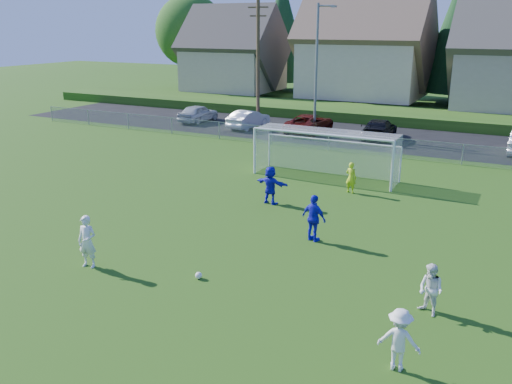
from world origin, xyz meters
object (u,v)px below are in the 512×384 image
player_white_b (431,290)px  goalkeeper (351,178)px  car_a (198,113)px  car_d (379,129)px  player_white_c (399,340)px  car_c (309,123)px  soccer_goal (327,146)px  player_white_a (87,242)px  car_b (248,119)px  player_blue_b (270,185)px  player_blue_a (314,218)px  soccer_ball (199,275)px

player_white_b → goalkeeper: (-5.35, 9.88, 0.00)m
car_a → car_d: 14.91m
player_white_c → car_c: player_white_c is taller
soccer_goal → player_white_a: bearing=-102.9°
car_d → soccer_goal: size_ratio=0.63×
car_b → car_d: car_b is taller
car_a → player_blue_b: bearing=132.4°
player_blue_a → player_white_a: bearing=60.6°
player_white_a → player_white_c: (10.33, -0.97, -0.11)m
car_d → soccer_goal: (0.11, -11.03, 0.95)m
car_c → car_d: 5.09m
car_b → soccer_goal: soccer_goal is taller
soccer_ball → player_blue_a: (2.08, 4.56, 0.77)m
player_white_b → soccer_goal: bearing=152.2°
player_white_c → car_d: 26.89m
player_blue_b → soccer_goal: bearing=-89.5°
player_blue_a → goalkeeper: bearing=-67.3°
soccer_ball → car_c: (-5.71, 23.80, 0.58)m
player_blue_a → car_b: size_ratio=0.42×
soccer_ball → player_white_b: 6.94m
soccer_ball → player_blue_b: player_blue_b is taller
player_white_a → player_blue_a: player_blue_a is taller
player_blue_a → player_white_b: bearing=160.9°
goalkeeper → car_a: goalkeeper is taller
soccer_goal → car_c: bearing=115.7°
player_white_c → car_d: player_white_c is taller
soccer_ball → player_white_a: (-3.70, -0.87, 0.77)m
soccer_ball → car_a: bearing=122.8°
car_a → player_blue_a: bearing=133.2°
player_white_b → car_b: 28.41m
car_b → player_blue_a: bearing=129.2°
goalkeeper → soccer_goal: bearing=-33.2°
player_white_c → soccer_goal: soccer_goal is taller
player_white_b → car_a: 32.09m
car_a → soccer_goal: (15.02, -11.04, 0.92)m
soccer_ball → player_white_c: player_white_c is taller
goalkeeper → player_blue_b: bearing=62.9°
player_blue_b → player_white_c: bearing=137.3°
car_c → player_blue_a: bearing=113.8°
player_white_c → car_c: size_ratio=0.31×
soccer_ball → player_blue_b: 7.90m
player_white_b → player_blue_a: (-4.75, 3.50, 0.14)m
player_white_a → player_white_c: size_ratio=1.15×
player_white_a → car_c: size_ratio=0.35×
car_c → player_blue_b: bearing=107.4°
player_white_b → player_white_c: size_ratio=0.96×
car_b → goalkeeper: bearing=139.2°
goalkeeper → soccer_goal: soccer_goal is taller
player_white_b → car_b: (-17.42, 22.45, -0.05)m
goalkeeper → car_a: bearing=-24.4°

